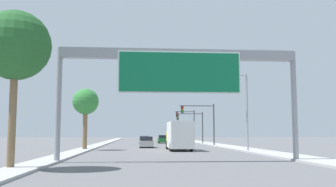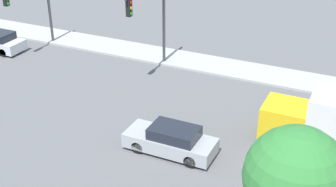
% 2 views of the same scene
% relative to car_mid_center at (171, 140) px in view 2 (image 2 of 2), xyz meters
% --- Properties ---
extents(sidewalk_right, '(3.00, 120.00, 0.15)m').
position_rel_car_mid_center_xyz_m(sidewalk_right, '(11.25, 17.33, -0.62)').
color(sidewalk_right, '#ABABAB').
rests_on(sidewalk_right, ground).
extents(car_mid_center, '(1.80, 4.65, 1.47)m').
position_rel_car_mid_center_xyz_m(car_mid_center, '(0.00, 0.00, 0.00)').
color(car_mid_center, '#A5A8AD').
rests_on(car_mid_center, ground).
extents(traffic_light_near_intersection, '(5.30, 0.32, 6.29)m').
position_rel_car_mid_center_xyz_m(traffic_light_near_intersection, '(8.55, 5.32, 3.61)').
color(traffic_light_near_intersection, '#3D3D3F').
rests_on(traffic_light_near_intersection, ground).
extents(traffic_light_mid_block, '(4.92, 0.32, 5.60)m').
position_rel_car_mid_center_xyz_m(traffic_light_mid_block, '(8.59, 15.32, 3.15)').
color(traffic_light_mid_block, '#3D3D3F').
rests_on(traffic_light_mid_block, ground).
extents(palm_tree_background, '(2.97, 2.97, 7.02)m').
position_rel_car_mid_center_xyz_m(palm_tree_background, '(-7.11, -7.09, 4.69)').
color(palm_tree_background, brown).
rests_on(palm_tree_background, ground).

